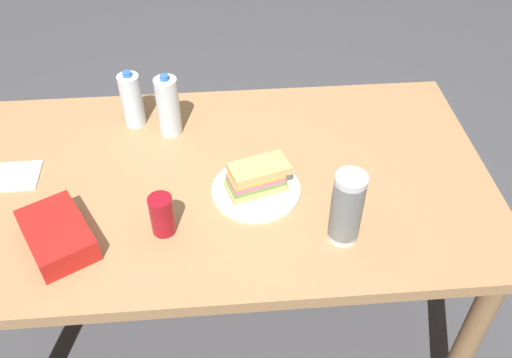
{
  "coord_description": "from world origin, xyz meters",
  "views": [
    {
      "loc": [
        -0.01,
        -1.23,
        1.89
      ],
      "look_at": [
        0.09,
        -0.07,
        0.81
      ],
      "focal_mm": 38.29,
      "sensor_mm": 36.0,
      "label": 1
    }
  ],
  "objects": [
    {
      "name": "sandwich",
      "position": [
        0.09,
        -0.07,
        0.81
      ],
      "size": [
        0.2,
        0.14,
        0.08
      ],
      "color": "#DBB26B",
      "rests_on": "paper_plate"
    },
    {
      "name": "water_bottle_spare",
      "position": [
        -0.17,
        0.24,
        0.86
      ],
      "size": [
        0.07,
        0.07,
        0.22
      ],
      "color": "silver",
      "rests_on": "dining_table"
    },
    {
      "name": "dining_table",
      "position": [
        0.0,
        0.0,
        0.67
      ],
      "size": [
        1.62,
        0.93,
        0.76
      ],
      "color": "tan",
      "rests_on": "ground_plane"
    },
    {
      "name": "water_bottle_tall",
      "position": [
        -0.29,
        0.3,
        0.85
      ],
      "size": [
        0.07,
        0.07,
        0.2
      ],
      "color": "silver",
      "rests_on": "dining_table"
    },
    {
      "name": "chip_bag",
      "position": [
        -0.45,
        -0.23,
        0.79
      ],
      "size": [
        0.24,
        0.27,
        0.07
      ],
      "primitive_type": "cube",
      "rotation": [
        0.0,
        0.0,
        2.08
      ],
      "color": "red",
      "rests_on": "dining_table"
    },
    {
      "name": "paper_napkin",
      "position": [
        -0.63,
        0.05,
        0.76
      ],
      "size": [
        0.13,
        0.13,
        0.01
      ],
      "primitive_type": "cube",
      "rotation": [
        0.0,
        0.0,
        3.16
      ],
      "color": "white",
      "rests_on": "dining_table"
    },
    {
      "name": "plastic_cup_stack",
      "position": [
        0.31,
        -0.27,
        0.87
      ],
      "size": [
        0.08,
        0.08,
        0.22
      ],
      "color": "silver",
      "rests_on": "dining_table"
    },
    {
      "name": "ground_plane",
      "position": [
        0.0,
        0.0,
        0.0
      ],
      "size": [
        8.0,
        8.0,
        0.0
      ],
      "primitive_type": "plane",
      "color": "#4C4C51"
    },
    {
      "name": "paper_plate",
      "position": [
        0.09,
        -0.07,
        0.76
      ],
      "size": [
        0.26,
        0.26,
        0.01
      ],
      "primitive_type": "cylinder",
      "color": "white",
      "rests_on": "dining_table"
    },
    {
      "name": "soda_can_red",
      "position": [
        -0.18,
        -0.2,
        0.82
      ],
      "size": [
        0.07,
        0.07,
        0.12
      ],
      "primitive_type": "cylinder",
      "color": "maroon",
      "rests_on": "dining_table"
    }
  ]
}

